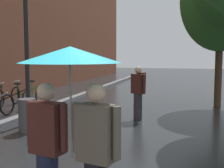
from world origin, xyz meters
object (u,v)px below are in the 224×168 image
at_px(street_tree_2, 221,0).
at_px(litter_bin, 27,115).
at_px(parked_bicycle_4, 13,99).
at_px(parked_bicycle_5, 27,95).
at_px(pedestrian_walking_midground, 138,91).
at_px(street_lamp_post, 26,32).
at_px(couple_under_umbrella, 70,107).

xyz_separation_m(street_tree_2, litter_bin, (-4.99, -5.01, -3.51)).
height_order(parked_bicycle_4, parked_bicycle_5, same).
bearing_deg(pedestrian_walking_midground, street_lamp_post, -153.84).
bearing_deg(street_lamp_post, street_tree_2, 38.32).
relative_size(couple_under_umbrella, pedestrian_walking_midground, 1.28).
bearing_deg(couple_under_umbrella, pedestrian_walking_midground, 92.45).
relative_size(street_tree_2, parked_bicycle_5, 5.12).
xyz_separation_m(street_lamp_post, pedestrian_walking_midground, (2.89, 1.42, -1.74)).
xyz_separation_m(parked_bicycle_5, couple_under_umbrella, (4.96, -7.30, 1.01)).
height_order(street_tree_2, street_lamp_post, street_tree_2).
height_order(street_tree_2, parked_bicycle_5, street_tree_2).
xyz_separation_m(parked_bicycle_4, litter_bin, (2.19, -2.66, 0.05)).
distance_m(parked_bicycle_4, couple_under_umbrella, 8.02).
bearing_deg(litter_bin, street_tree_2, 45.12).
bearing_deg(parked_bicycle_5, couple_under_umbrella, -55.79).
height_order(parked_bicycle_4, street_lamp_post, street_lamp_post).
bearing_deg(couple_under_umbrella, street_tree_2, 75.27).
distance_m(street_tree_2, street_lamp_post, 7.01).
relative_size(parked_bicycle_4, litter_bin, 1.37).
relative_size(street_tree_2, litter_bin, 6.84).
distance_m(parked_bicycle_4, street_lamp_post, 3.44).
bearing_deg(parked_bicycle_5, street_lamp_post, -58.46).
bearing_deg(street_lamp_post, parked_bicycle_4, 132.85).
xyz_separation_m(street_tree_2, pedestrian_walking_midground, (-2.51, -2.85, -3.07)).
relative_size(couple_under_umbrella, street_lamp_post, 0.46).
relative_size(street_tree_2, street_lamp_post, 1.30).
height_order(parked_bicycle_5, pedestrian_walking_midground, pedestrian_walking_midground).
relative_size(parked_bicycle_5, couple_under_umbrella, 0.55).
relative_size(parked_bicycle_5, litter_bin, 1.34).
xyz_separation_m(couple_under_umbrella, street_lamp_post, (-3.14, 4.33, 1.22)).
bearing_deg(couple_under_umbrella, parked_bicycle_5, 124.21).
xyz_separation_m(parked_bicycle_5, pedestrian_walking_midground, (4.72, -1.55, 0.49)).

